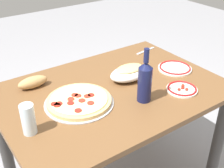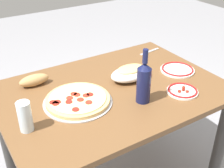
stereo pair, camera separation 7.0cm
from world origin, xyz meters
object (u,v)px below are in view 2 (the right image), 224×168
Objects in this scene: dining_table at (112,109)px; pepperoni_pizza at (78,100)px; side_plate_far at (177,70)px; bread_loaf at (34,80)px; side_plate_near at (182,91)px; water_glass at (25,117)px; baked_pasta_dish at (130,73)px; wine_bottle at (144,82)px.

pepperoni_pizza reaches higher than dining_table.
pepperoni_pizza is at bearing -0.76° from side_plate_far.
pepperoni_pizza is at bearing 113.95° from bread_loaf.
dining_table is 0.40m from side_plate_near.
pepperoni_pizza is at bearing -21.94° from side_plate_near.
bread_loaf is (-0.16, -0.35, -0.04)m from water_glass.
wine_bottle is (0.08, 0.22, 0.07)m from baked_pasta_dish.
baked_pasta_dish is 0.86× the size of wine_bottle.
side_plate_far is at bearing -158.06° from wine_bottle.
wine_bottle is at bearing 150.50° from pepperoni_pizza.
pepperoni_pizza is 0.55m from side_plate_near.
pepperoni_pizza is at bearing -29.50° from wine_bottle.
dining_table is 0.46m from side_plate_far.
side_plate_far is at bearing 176.15° from dining_table.
side_plate_near is 0.80m from bread_loaf.
pepperoni_pizza is (0.21, 0.02, 0.14)m from dining_table.
bread_loaf reaches higher than side_plate_near.
baked_pasta_dish is 1.19× the size of side_plate_far.
baked_pasta_dish is (-0.14, -0.04, 0.17)m from dining_table.
water_glass is at bearing -8.55° from wine_bottle.
pepperoni_pizza is 0.31m from bread_loaf.
pepperoni_pizza is 0.30m from water_glass.
baked_pasta_dish is at bearing -168.29° from water_glass.
dining_table is 4.25× the size of wine_bottle.
side_plate_far is (-0.44, 0.03, 0.14)m from dining_table.
wine_bottle is at bearing -11.33° from side_plate_near.
dining_table is 7.28× the size of side_plate_near.
wine_bottle reaches higher than bread_loaf.
water_glass reaches higher than baked_pasta_dish.
wine_bottle is at bearing 132.78° from bread_loaf.
side_plate_far is at bearing 179.24° from pepperoni_pizza.
baked_pasta_dish is 0.30m from side_plate_near.
dining_table is 0.45m from bread_loaf.
baked_pasta_dish is 0.31m from side_plate_far.
wine_bottle is (-0.28, 0.16, 0.10)m from pepperoni_pizza.
wine_bottle reaches higher than dining_table.
side_plate_far is at bearing 159.75° from bread_loaf.
wine_bottle reaches higher than water_glass.
side_plate_near is 0.25m from side_plate_far.
pepperoni_pizza is 1.43× the size of baked_pasta_dish.
water_glass is at bearing 11.71° from baked_pasta_dish.
dining_table is at bearing -174.37° from pepperoni_pizza.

